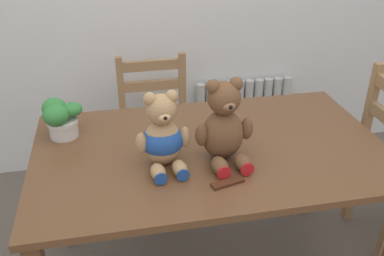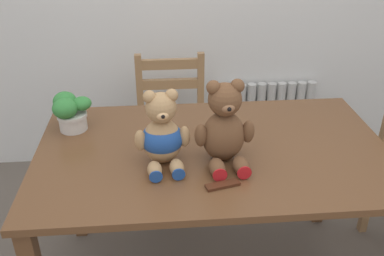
{
  "view_description": "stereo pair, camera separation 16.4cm",
  "coord_description": "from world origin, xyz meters",
  "px_view_note": "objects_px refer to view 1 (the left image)",
  "views": [
    {
      "loc": [
        -0.38,
        -1.05,
        1.71
      ],
      "look_at": [
        -0.1,
        0.36,
        0.92
      ],
      "focal_mm": 40.0,
      "sensor_mm": 36.0,
      "label": 1
    },
    {
      "loc": [
        -0.22,
        -1.08,
        1.71
      ],
      "look_at": [
        -0.1,
        0.36,
        0.92
      ],
      "focal_mm": 40.0,
      "sensor_mm": 36.0,
      "label": 2
    }
  ],
  "objects_px": {
    "teddy_bear_right": "(224,126)",
    "chocolate_bar": "(228,183)",
    "teddy_bear_left": "(163,137)",
    "wooden_chair_behind": "(156,131)",
    "potted_plant": "(60,117)"
  },
  "relations": [
    {
      "from": "wooden_chair_behind",
      "to": "teddy_bear_right",
      "type": "distance_m",
      "value": 0.99
    },
    {
      "from": "teddy_bear_left",
      "to": "wooden_chair_behind",
      "type": "bearing_deg",
      "value": -99.59
    },
    {
      "from": "teddy_bear_left",
      "to": "chocolate_bar",
      "type": "height_order",
      "value": "teddy_bear_left"
    },
    {
      "from": "wooden_chair_behind",
      "to": "potted_plant",
      "type": "bearing_deg",
      "value": 49.06
    },
    {
      "from": "wooden_chair_behind",
      "to": "teddy_bear_right",
      "type": "xyz_separation_m",
      "value": [
        0.17,
        -0.86,
        0.47
      ]
    },
    {
      "from": "wooden_chair_behind",
      "to": "chocolate_bar",
      "type": "bearing_deg",
      "value": 98.12
    },
    {
      "from": "wooden_chair_behind",
      "to": "teddy_bear_left",
      "type": "bearing_deg",
      "value": 85.6
    },
    {
      "from": "wooden_chair_behind",
      "to": "teddy_bear_left",
      "type": "distance_m",
      "value": 0.97
    },
    {
      "from": "teddy_bear_right",
      "to": "chocolate_bar",
      "type": "distance_m",
      "value": 0.23
    },
    {
      "from": "teddy_bear_right",
      "to": "wooden_chair_behind",
      "type": "bearing_deg",
      "value": -82.79
    },
    {
      "from": "teddy_bear_right",
      "to": "potted_plant",
      "type": "height_order",
      "value": "teddy_bear_right"
    },
    {
      "from": "teddy_bear_right",
      "to": "chocolate_bar",
      "type": "height_order",
      "value": "teddy_bear_right"
    },
    {
      "from": "teddy_bear_left",
      "to": "potted_plant",
      "type": "height_order",
      "value": "teddy_bear_left"
    },
    {
      "from": "wooden_chair_behind",
      "to": "potted_plant",
      "type": "height_order",
      "value": "potted_plant"
    },
    {
      "from": "wooden_chair_behind",
      "to": "potted_plant",
      "type": "relative_size",
      "value": 5.08
    }
  ]
}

